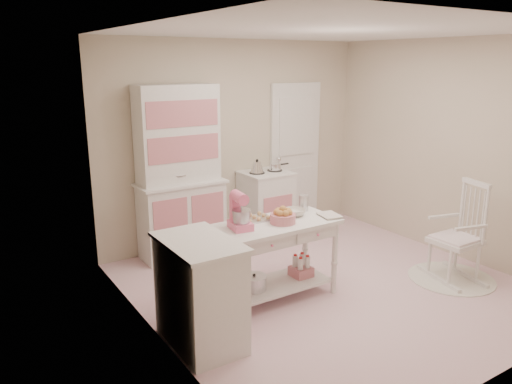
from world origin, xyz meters
TOP-DOWN VIEW (x-y plane):
  - room_shell at (0.00, 0.00)m, footprint 3.84×3.84m
  - door at (0.95, 1.87)m, footprint 0.82×0.05m
  - hutch at (-0.92, 1.66)m, footprint 1.06×0.50m
  - stove at (0.28, 1.61)m, footprint 0.62×0.57m
  - base_cabinet at (-1.63, -0.25)m, footprint 0.54×0.84m
  - lace_rug at (1.27, -0.60)m, footprint 0.92×0.92m
  - rocking_chair at (1.27, -0.60)m, footprint 0.65×0.82m
  - work_table at (-0.60, 0.09)m, footprint 1.20×0.60m
  - stand_mixer at (-1.02, 0.11)m, footprint 0.24×0.31m
  - cookie_tray at (-0.75, 0.27)m, footprint 0.34×0.24m
  - bread_basket at (-0.58, 0.04)m, footprint 0.25×0.25m
  - mixing_bowl at (-0.34, 0.17)m, footprint 0.22×0.22m
  - metal_pitcher at (-0.16, 0.25)m, footprint 0.10×0.10m
  - recipe_book at (-0.15, -0.03)m, footprint 0.23×0.27m

SIDE VIEW (x-z plane):
  - lace_rug at x=1.27m, z-range 0.00..0.01m
  - work_table at x=-0.60m, z-range 0.00..0.80m
  - stove at x=0.28m, z-range 0.00..0.92m
  - base_cabinet at x=-1.63m, z-range 0.00..0.92m
  - rocking_chair at x=1.27m, z-range 0.00..1.10m
  - cookie_tray at x=-0.75m, z-range 0.80..0.82m
  - recipe_book at x=-0.15m, z-range 0.80..0.82m
  - mixing_bowl at x=-0.34m, z-range 0.80..0.87m
  - bread_basket at x=-0.58m, z-range 0.80..0.89m
  - metal_pitcher at x=-0.16m, z-range 0.80..0.97m
  - stand_mixer at x=-1.02m, z-range 0.80..1.14m
  - door at x=0.95m, z-range 0.00..2.04m
  - hutch at x=-0.92m, z-range 0.00..2.08m
  - room_shell at x=0.00m, z-range 0.34..2.96m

